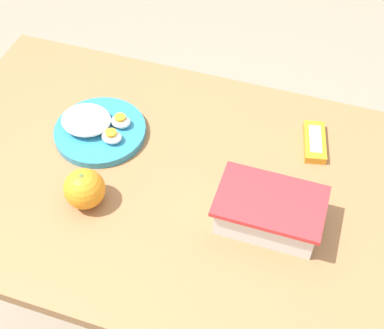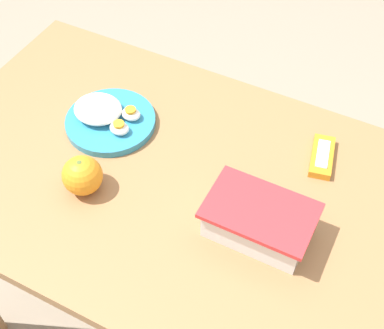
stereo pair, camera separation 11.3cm
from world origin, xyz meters
The scene contains 6 objects.
ground_plane centered at (0.00, 0.00, 0.00)m, with size 10.00×10.00×0.00m, color gray.
table centered at (0.00, 0.00, 0.63)m, with size 1.17×0.70×0.76m.
food_container centered at (-0.20, 0.05, 0.79)m, with size 0.21×0.13×0.08m.
orange_fruit centered at (0.17, 0.11, 0.80)m, with size 0.08×0.08×0.08m.
rice_plate centered at (0.23, -0.07, 0.78)m, with size 0.21×0.21×0.05m.
candy_bar centered at (-0.25, -0.19, 0.77)m, with size 0.07×0.12×0.02m.
Camera 1 is at (-0.24, 0.66, 1.65)m, focal length 50.00 mm.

